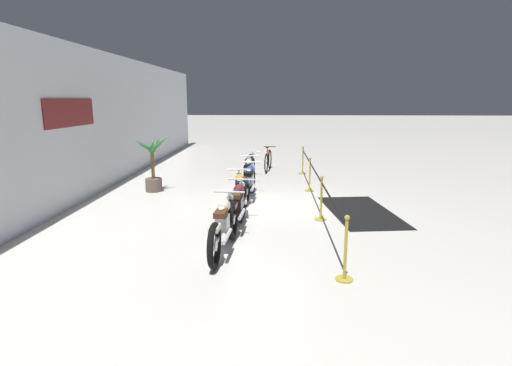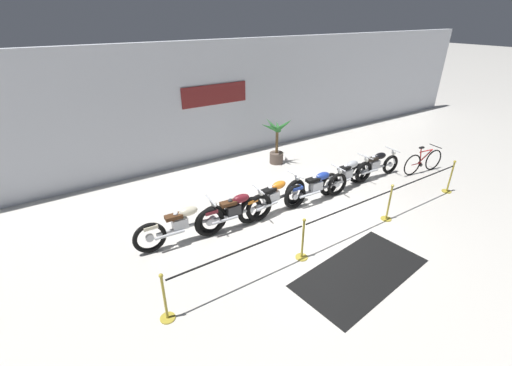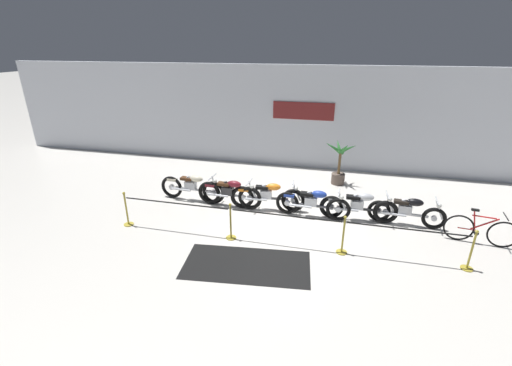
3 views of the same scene
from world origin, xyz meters
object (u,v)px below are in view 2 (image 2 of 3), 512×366
(stanchion_far_left, at_px, (303,232))
(stanchion_mid_right, at_px, (388,208))
(bicycle, at_px, (423,162))
(motorcycle_cream_0, at_px, (183,225))
(motorcycle_maroon_1, at_px, (235,211))
(potted_palm_left_of_row, at_px, (277,141))
(floor_banner, at_px, (361,273))
(motorcycle_silver_4, at_px, (347,175))
(motorcycle_blue_3, at_px, (317,187))
(motorcycle_orange_2, at_px, (274,198))
(motorcycle_black_5, at_px, (375,165))
(stanchion_mid_left, at_px, (302,245))
(stanchion_far_right, at_px, (449,181))

(stanchion_far_left, distance_m, stanchion_mid_right, 3.00)
(bicycle, bearing_deg, motorcycle_cream_0, 175.11)
(motorcycle_maroon_1, xyz_separation_m, stanchion_mid_right, (3.60, -1.88, -0.12))
(potted_palm_left_of_row, xyz_separation_m, floor_banner, (-2.00, -5.82, -0.83))
(motorcycle_silver_4, distance_m, bicycle, 3.13)
(motorcycle_cream_0, bearing_deg, motorcycle_blue_3, -3.59)
(motorcycle_orange_2, bearing_deg, motorcycle_black_5, -0.24)
(motorcycle_blue_3, bearing_deg, stanchion_mid_right, -62.88)
(motorcycle_black_5, height_order, bicycle, bicycle)
(stanchion_mid_left, bearing_deg, bicycle, 11.41)
(motorcycle_blue_3, xyz_separation_m, bicycle, (4.43, -0.47, -0.07))
(motorcycle_cream_0, height_order, stanchion_mid_left, stanchion_mid_left)
(motorcycle_black_5, xyz_separation_m, bicycle, (1.73, -0.62, -0.05))
(stanchion_mid_left, height_order, stanchion_mid_right, same)
(motorcycle_silver_4, distance_m, stanchion_far_left, 3.91)
(motorcycle_blue_3, xyz_separation_m, stanchion_far_right, (3.81, -1.78, -0.12))
(motorcycle_black_5, distance_m, bicycle, 1.84)
(potted_palm_left_of_row, bearing_deg, stanchion_mid_left, -120.05)
(stanchion_far_right, bearing_deg, potted_palm_left_of_row, 123.29)
(motorcycle_black_5, bearing_deg, motorcycle_maroon_1, -179.51)
(potted_palm_left_of_row, xyz_separation_m, stanchion_far_left, (-2.76, -4.74, -0.11))
(motorcycle_black_5, xyz_separation_m, potted_palm_left_of_row, (-2.00, 2.81, 0.38))
(bicycle, relative_size, floor_banner, 0.58)
(motorcycle_orange_2, bearing_deg, potted_palm_left_of_row, 52.71)
(motorcycle_maroon_1, distance_m, stanchion_far_left, 2.00)
(bicycle, bearing_deg, stanchion_mid_right, -159.64)
(stanchion_far_left, height_order, stanchion_mid_right, same)
(stanchion_far_right, bearing_deg, bicycle, 64.44)
(stanchion_far_right, bearing_deg, motorcycle_maroon_1, 163.83)
(bicycle, height_order, potted_palm_left_of_row, potted_palm_left_of_row)
(motorcycle_cream_0, xyz_separation_m, stanchion_far_right, (7.85, -2.03, -0.13))
(potted_palm_left_of_row, bearing_deg, motorcycle_maroon_1, -139.81)
(motorcycle_cream_0, height_order, motorcycle_orange_2, motorcycle_cream_0)
(motorcycle_orange_2, bearing_deg, stanchion_far_left, -107.99)
(motorcycle_orange_2, relative_size, stanchion_far_right, 2.28)
(motorcycle_black_5, distance_m, stanchion_mid_right, 2.63)
(motorcycle_blue_3, bearing_deg, motorcycle_cream_0, 176.41)
(motorcycle_orange_2, bearing_deg, motorcycle_blue_3, -6.70)
(stanchion_mid_left, bearing_deg, stanchion_far_right, 0.00)
(bicycle, distance_m, stanchion_mid_left, 6.61)
(stanchion_far_right, relative_size, floor_banner, 0.35)
(motorcycle_blue_3, distance_m, stanchion_far_right, 4.20)
(motorcycle_maroon_1, height_order, potted_palm_left_of_row, potted_palm_left_of_row)
(motorcycle_orange_2, relative_size, stanchion_mid_left, 2.28)
(motorcycle_blue_3, relative_size, stanchion_mid_left, 2.16)
(motorcycle_blue_3, height_order, bicycle, bicycle)
(stanchion_far_right, bearing_deg, floor_banner, -168.03)
(motorcycle_cream_0, bearing_deg, motorcycle_silver_4, -1.54)
(stanchion_mid_right, distance_m, stanchion_far_right, 2.90)
(motorcycle_silver_4, bearing_deg, motorcycle_black_5, 1.77)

